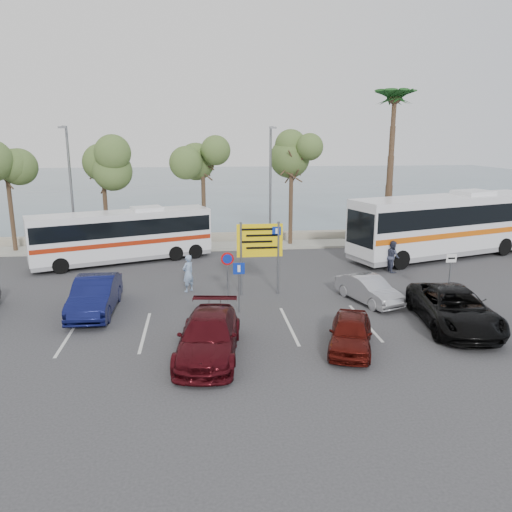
{
  "coord_description": "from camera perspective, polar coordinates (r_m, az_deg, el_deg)",
  "views": [
    {
      "loc": [
        -1.85,
        -19.87,
        7.57
      ],
      "look_at": [
        0.8,
        3.0,
        1.99
      ],
      "focal_mm": 35.0,
      "sensor_mm": 36.0,
      "label": 1
    }
  ],
  "objects": [
    {
      "name": "seawall",
      "position": [
        36.64,
        -3.58,
        2.15
      ],
      "size": [
        48.0,
        0.8,
        0.6
      ],
      "primitive_type": "cube",
      "color": "gray",
      "rests_on": "ground"
    },
    {
      "name": "coach_bus_right",
      "position": [
        33.81,
        20.95,
        3.11
      ],
      "size": [
        13.55,
        6.76,
        4.15
      ],
      "color": "white",
      "rests_on": "ground"
    },
    {
      "name": "tree_far_left",
      "position": [
        36.0,
        -26.78,
        10.22
      ],
      "size": [
        3.2,
        3.2,
        7.6
      ],
      "color": "#382619",
      "rests_on": "kerb_strip"
    },
    {
      "name": "street_lamp_left",
      "position": [
        34.5,
        -20.44,
        7.84
      ],
      "size": [
        0.45,
        1.15,
        8.01
      ],
      "color": "slate",
      "rests_on": "kerb_strip"
    },
    {
      "name": "sign_parking",
      "position": [
        21.6,
        -1.96,
        -2.79
      ],
      "size": [
        0.5,
        0.07,
        2.25
      ],
      "color": "slate",
      "rests_on": "ground"
    },
    {
      "name": "car_silver_b",
      "position": [
        23.77,
        12.76,
        -3.74
      ],
      "size": [
        2.44,
        3.94,
        1.23
      ],
      "primitive_type": "imported",
      "rotation": [
        0.0,
        0.0,
        0.33
      ],
      "color": "#9A9AA0",
      "rests_on": "ground"
    },
    {
      "name": "tree_right",
      "position": [
        34.49,
        4.09,
        11.26
      ],
      "size": [
        3.2,
        3.2,
        7.4
      ],
      "color": "#382619",
      "rests_on": "kerb_strip"
    },
    {
      "name": "palm_tree",
      "position": [
        36.48,
        15.55,
        16.76
      ],
      "size": [
        4.8,
        4.8,
        11.2
      ],
      "color": "#382619",
      "rests_on": "kerb_strip"
    },
    {
      "name": "ground",
      "position": [
        21.34,
        -1.21,
        -7.16
      ],
      "size": [
        120.0,
        120.0,
        0.0
      ],
      "primitive_type": "plane",
      "color": "#323234",
      "rests_on": "ground"
    },
    {
      "name": "coach_bus_left",
      "position": [
        31.31,
        -15.03,
        2.05
      ],
      "size": [
        10.78,
        5.79,
        3.32
      ],
      "color": "white",
      "rests_on": "ground"
    },
    {
      "name": "pedestrian_near",
      "position": [
        24.89,
        -7.77,
        -1.97
      ],
      "size": [
        0.8,
        0.8,
        1.87
      ],
      "primitive_type": "imported",
      "rotation": [
        0.0,
        0.0,
        3.93
      ],
      "color": "#849DC0",
      "rests_on": "ground"
    },
    {
      "name": "car_maroon",
      "position": [
        17.74,
        -5.42,
        -9.12
      ],
      "size": [
        2.69,
        5.27,
        1.46
      ],
      "primitive_type": "imported",
      "rotation": [
        0.0,
        0.0,
        -0.13
      ],
      "color": "#450B11",
      "rests_on": "ground"
    },
    {
      "name": "sea",
      "position": [
        80.25,
        -5.31,
        8.16
      ],
      "size": [
        140.0,
        140.0,
        0.0
      ],
      "primitive_type": "plane",
      "color": "#3B515E",
      "rests_on": "ground"
    },
    {
      "name": "tree_mid",
      "position": [
        33.88,
        -6.15,
        12.0
      ],
      "size": [
        3.2,
        3.2,
        8.0
      ],
      "color": "#382619",
      "rests_on": "kerb_strip"
    },
    {
      "name": "sign_taxi",
      "position": [
        25.1,
        21.31,
        -1.51
      ],
      "size": [
        0.5,
        0.07,
        2.2
      ],
      "color": "slate",
      "rests_on": "ground"
    },
    {
      "name": "street_lamp_right",
      "position": [
        33.87,
        1.67,
        8.59
      ],
      "size": [
        0.45,
        1.15,
        8.01
      ],
      "color": "slate",
      "rests_on": "kerb_strip"
    },
    {
      "name": "suv_black",
      "position": [
        21.76,
        21.7,
        -5.57
      ],
      "size": [
        3.29,
        5.88,
        1.55
      ],
      "primitive_type": "imported",
      "rotation": [
        0.0,
        0.0,
        -0.13
      ],
      "color": "black",
      "rests_on": "ground"
    },
    {
      "name": "kerb_strip",
      "position": [
        34.74,
        -3.4,
        1.14
      ],
      "size": [
        44.0,
        2.4,
        0.15
      ],
      "primitive_type": "cube",
      "color": "#9C9A8E",
      "rests_on": "ground"
    },
    {
      "name": "car_red",
      "position": [
        18.57,
        10.77,
        -8.59
      ],
      "size": [
        2.6,
        3.97,
        1.26
      ],
      "primitive_type": "imported",
      "rotation": [
        0.0,
        0.0,
        -0.33
      ],
      "color": "#4C0F0A",
      "rests_on": "ground"
    },
    {
      "name": "sign_no_stop",
      "position": [
        23.08,
        -3.28,
        -1.45
      ],
      "size": [
        0.6,
        0.08,
        2.35
      ],
      "color": "slate",
      "rests_on": "ground"
    },
    {
      "name": "direction_sign",
      "position": [
        23.8,
        0.44,
        1.15
      ],
      "size": [
        2.2,
        0.12,
        3.6
      ],
      "color": "slate",
      "rests_on": "ground"
    },
    {
      "name": "lane_markings",
      "position": [
        20.34,
        -4.18,
        -8.25
      ],
      "size": [
        12.02,
        4.2,
        0.01
      ],
      "primitive_type": null,
      "color": "silver",
      "rests_on": "ground"
    },
    {
      "name": "pedestrian_far",
      "position": [
        29.28,
        15.34,
        -0.04
      ],
      "size": [
        0.73,
        0.91,
        1.79
      ],
      "primitive_type": "imported",
      "rotation": [
        0.0,
        0.0,
        1.63
      ],
      "color": "#363B52",
      "rests_on": "ground"
    },
    {
      "name": "tree_left",
      "position": [
        34.46,
        -17.17,
        10.43
      ],
      "size": [
        3.2,
        3.2,
        7.2
      ],
      "color": "#382619",
      "rests_on": "kerb_strip"
    },
    {
      "name": "car_blue",
      "position": [
        22.89,
        -17.92,
        -4.31
      ],
      "size": [
        1.67,
        4.77,
        1.57
      ],
      "primitive_type": "imported",
      "rotation": [
        0.0,
        0.0,
        -0.0
      ],
      "color": "#0F1346",
      "rests_on": "ground"
    }
  ]
}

